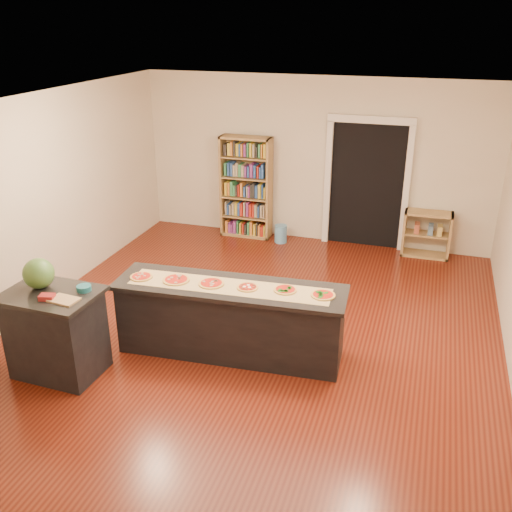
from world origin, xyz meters
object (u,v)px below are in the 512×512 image
(side_counter, at_px, (57,333))
(bookshelf, at_px, (246,187))
(low_shelf, at_px, (427,234))
(kitchen_island, at_px, (230,319))
(waste_bin, at_px, (281,234))
(watermelon, at_px, (39,273))

(side_counter, relative_size, bookshelf, 0.56)
(bookshelf, distance_m, low_shelf, 3.16)
(kitchen_island, height_order, low_shelf, kitchen_island)
(waste_bin, bearing_deg, side_counter, -106.23)
(kitchen_island, bearing_deg, side_counter, -154.38)
(bookshelf, xyz_separation_m, waste_bin, (0.68, -0.15, -0.74))
(kitchen_island, height_order, bookshelf, bookshelf)
(bookshelf, bearing_deg, waste_bin, -12.03)
(kitchen_island, relative_size, watermelon, 8.01)
(side_counter, bearing_deg, kitchen_island, 31.39)
(kitchen_island, distance_m, side_counter, 1.93)
(side_counter, xyz_separation_m, watermelon, (-0.17, 0.08, 0.65))
(low_shelf, bearing_deg, bookshelf, 179.92)
(waste_bin, bearing_deg, kitchen_island, -84.18)
(low_shelf, bearing_deg, watermelon, -130.57)
(bookshelf, relative_size, low_shelf, 2.35)
(side_counter, relative_size, low_shelf, 1.31)
(waste_bin, bearing_deg, watermelon, -108.56)
(side_counter, distance_m, bookshelf, 4.72)
(kitchen_island, bearing_deg, waste_bin, 92.01)
(watermelon, bearing_deg, side_counter, -24.33)
(bookshelf, bearing_deg, low_shelf, -0.08)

